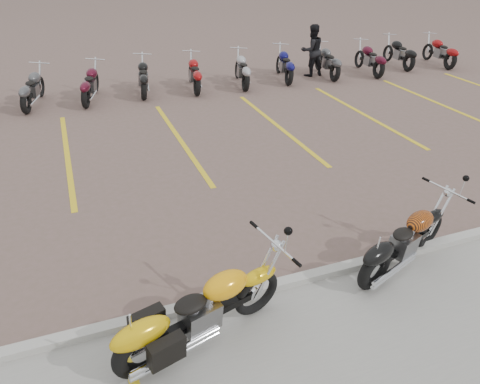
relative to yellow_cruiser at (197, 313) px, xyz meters
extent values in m
plane|color=#705450|center=(1.44, 2.58, -0.48)|extent=(100.00, 100.00, 0.00)
cube|color=#ADAAA3|center=(1.44, 0.58, -0.42)|extent=(60.00, 0.18, 0.12)
torus|color=black|center=(0.86, 0.25, -0.14)|extent=(0.70, 0.30, 0.69)
torus|color=black|center=(-0.73, -0.21, -0.14)|extent=(0.76, 0.38, 0.74)
cube|color=black|center=(0.06, 0.02, -0.08)|extent=(1.37, 0.50, 0.11)
cube|color=slate|center=(0.01, 0.00, -0.02)|extent=(0.52, 0.43, 0.36)
ellipsoid|color=#FFA80D|center=(0.35, 0.10, 0.30)|extent=(0.69, 0.50, 0.32)
ellipsoid|color=black|center=(-0.12, -0.03, 0.26)|extent=(0.48, 0.38, 0.13)
torus|color=black|center=(4.04, 0.67, -0.17)|extent=(0.63, 0.32, 0.63)
torus|color=black|center=(2.64, 0.14, -0.17)|extent=(0.68, 0.39, 0.67)
cube|color=black|center=(3.34, 0.40, -0.12)|extent=(1.22, 0.55, 0.10)
cube|color=slate|center=(3.29, 0.39, -0.06)|extent=(0.48, 0.41, 0.33)
ellipsoid|color=black|center=(3.59, 0.50, 0.23)|extent=(0.63, 0.49, 0.29)
ellipsoid|color=black|center=(3.18, 0.34, 0.19)|extent=(0.44, 0.37, 0.12)
imported|color=black|center=(7.43, 10.89, 0.41)|extent=(0.92, 0.74, 1.80)
camera|label=1|loc=(-1.01, -4.16, 4.01)|focal=35.00mm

